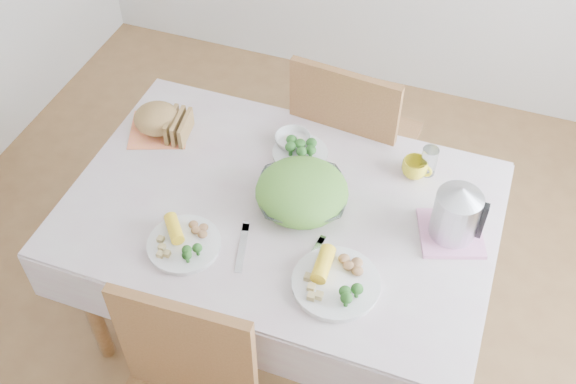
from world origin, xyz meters
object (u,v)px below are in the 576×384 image
(electric_kettle, at_px, (457,211))
(chair_far, at_px, (356,149))
(dinner_plate_left, at_px, (184,244))
(yellow_mug, at_px, (415,168))
(salad_bowl, at_px, (302,197))
(dinner_plate_right, at_px, (336,284))
(dining_table, at_px, (282,270))

(electric_kettle, bearing_deg, chair_far, 120.75)
(dinner_plate_left, xyz_separation_m, yellow_mug, (0.65, 0.59, 0.03))
(chair_far, distance_m, salad_bowl, 0.73)
(dinner_plate_left, distance_m, dinner_plate_right, 0.53)
(dining_table, xyz_separation_m, dinner_plate_left, (-0.24, -0.28, 0.40))
(chair_far, relative_size, salad_bowl, 3.36)
(yellow_mug, bearing_deg, dinner_plate_right, -102.32)
(salad_bowl, bearing_deg, electric_kettle, 4.38)
(dinner_plate_left, distance_m, yellow_mug, 0.88)
(yellow_mug, relative_size, electric_kettle, 0.44)
(chair_far, height_order, dinner_plate_right, chair_far)
(dining_table, bearing_deg, electric_kettle, 7.02)
(salad_bowl, xyz_separation_m, dinner_plate_right, (0.22, -0.29, -0.03))
(dining_table, xyz_separation_m, chair_far, (0.10, 0.68, 0.09))
(salad_bowl, distance_m, yellow_mug, 0.44)
(salad_bowl, distance_m, dinner_plate_right, 0.37)
(dinner_plate_right, distance_m, electric_kettle, 0.47)
(chair_far, height_order, salad_bowl, chair_far)
(dining_table, height_order, yellow_mug, yellow_mug)
(electric_kettle, bearing_deg, yellow_mug, 119.83)
(dinner_plate_right, bearing_deg, chair_far, 100.82)
(dining_table, xyz_separation_m, yellow_mug, (0.41, 0.31, 0.42))
(dinner_plate_left, relative_size, yellow_mug, 2.61)
(dinner_plate_left, xyz_separation_m, electric_kettle, (0.83, 0.36, 0.11))
(dining_table, distance_m, chair_far, 0.69)
(dinner_plate_right, bearing_deg, dining_table, 137.46)
(dinner_plate_right, bearing_deg, salad_bowl, 126.52)
(salad_bowl, bearing_deg, dinner_plate_right, -53.48)
(chair_far, height_order, yellow_mug, chair_far)
(chair_far, height_order, dinner_plate_left, chair_far)
(dining_table, height_order, chair_far, chair_far)
(salad_bowl, distance_m, dinner_plate_left, 0.44)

